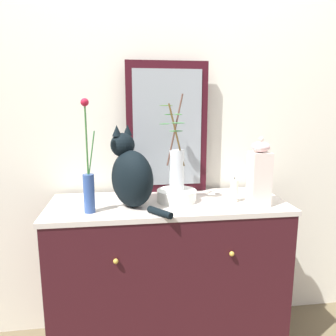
{
  "coord_description": "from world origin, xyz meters",
  "views": [
    {
      "loc": [
        -0.22,
        -1.61,
        1.37
      ],
      "look_at": [
        0.0,
        0.0,
        1.05
      ],
      "focal_mm": 34.73,
      "sensor_mm": 36.0,
      "label": 1
    }
  ],
  "objects_px": {
    "mirror_leaning": "(167,128)",
    "jar_lidded_porcelain": "(259,175)",
    "vase_glass_clear": "(176,165)",
    "vase_slim_green": "(89,184)",
    "candle_pillar": "(234,191)",
    "sideboard": "(168,278)",
    "cat_sitting": "(131,174)",
    "bowl_porcelain": "(177,195)"
  },
  "relations": [
    {
      "from": "sideboard",
      "to": "vase_glass_clear",
      "type": "distance_m",
      "value": 0.63
    },
    {
      "from": "vase_slim_green",
      "to": "bowl_porcelain",
      "type": "bearing_deg",
      "value": 15.81
    },
    {
      "from": "jar_lidded_porcelain",
      "to": "candle_pillar",
      "type": "bearing_deg",
      "value": 147.68
    },
    {
      "from": "sideboard",
      "to": "cat_sitting",
      "type": "xyz_separation_m",
      "value": [
        -0.19,
        -0.05,
        0.6
      ]
    },
    {
      "from": "vase_slim_green",
      "to": "mirror_leaning",
      "type": "bearing_deg",
      "value": 38.38
    },
    {
      "from": "mirror_leaning",
      "to": "jar_lidded_porcelain",
      "type": "xyz_separation_m",
      "value": [
        0.42,
        -0.32,
        -0.21
      ]
    },
    {
      "from": "bowl_porcelain",
      "to": "sideboard",
      "type": "bearing_deg",
      "value": -167.04
    },
    {
      "from": "vase_slim_green",
      "to": "vase_glass_clear",
      "type": "distance_m",
      "value": 0.45
    },
    {
      "from": "sideboard",
      "to": "cat_sitting",
      "type": "height_order",
      "value": "cat_sitting"
    },
    {
      "from": "vase_glass_clear",
      "to": "candle_pillar",
      "type": "distance_m",
      "value": 0.33
    },
    {
      "from": "vase_slim_green",
      "to": "jar_lidded_porcelain",
      "type": "xyz_separation_m",
      "value": [
        0.83,
        0.0,
        0.02
      ]
    },
    {
      "from": "sideboard",
      "to": "candle_pillar",
      "type": "bearing_deg",
      "value": -7.77
    },
    {
      "from": "jar_lidded_porcelain",
      "to": "sideboard",
      "type": "bearing_deg",
      "value": 165.86
    },
    {
      "from": "cat_sitting",
      "to": "candle_pillar",
      "type": "height_order",
      "value": "cat_sitting"
    },
    {
      "from": "cat_sitting",
      "to": "vase_glass_clear",
      "type": "xyz_separation_m",
      "value": [
        0.23,
        0.06,
        0.03
      ]
    },
    {
      "from": "cat_sitting",
      "to": "jar_lidded_porcelain",
      "type": "xyz_separation_m",
      "value": [
        0.63,
        -0.07,
        -0.01
      ]
    },
    {
      "from": "cat_sitting",
      "to": "bowl_porcelain",
      "type": "height_order",
      "value": "cat_sitting"
    },
    {
      "from": "sideboard",
      "to": "bowl_porcelain",
      "type": "xyz_separation_m",
      "value": [
        0.05,
        0.01,
        0.46
      ]
    },
    {
      "from": "jar_lidded_porcelain",
      "to": "vase_slim_green",
      "type": "bearing_deg",
      "value": -179.96
    },
    {
      "from": "bowl_porcelain",
      "to": "vase_glass_clear",
      "type": "bearing_deg",
      "value": 179.6
    },
    {
      "from": "vase_slim_green",
      "to": "candle_pillar",
      "type": "bearing_deg",
      "value": 5.17
    },
    {
      "from": "sideboard",
      "to": "vase_slim_green",
      "type": "xyz_separation_m",
      "value": [
        -0.39,
        -0.11,
        0.57
      ]
    },
    {
      "from": "jar_lidded_porcelain",
      "to": "candle_pillar",
      "type": "relative_size",
      "value": 2.65
    },
    {
      "from": "vase_slim_green",
      "to": "bowl_porcelain",
      "type": "height_order",
      "value": "vase_slim_green"
    },
    {
      "from": "jar_lidded_porcelain",
      "to": "cat_sitting",
      "type": "bearing_deg",
      "value": 174.06
    },
    {
      "from": "vase_glass_clear",
      "to": "jar_lidded_porcelain",
      "type": "height_order",
      "value": "vase_glass_clear"
    },
    {
      "from": "candle_pillar",
      "to": "bowl_porcelain",
      "type": "bearing_deg",
      "value": 168.93
    },
    {
      "from": "sideboard",
      "to": "vase_slim_green",
      "type": "distance_m",
      "value": 0.7
    },
    {
      "from": "vase_slim_green",
      "to": "jar_lidded_porcelain",
      "type": "height_order",
      "value": "vase_slim_green"
    },
    {
      "from": "vase_glass_clear",
      "to": "candle_pillar",
      "type": "xyz_separation_m",
      "value": [
        0.29,
        -0.06,
        -0.13
      ]
    },
    {
      "from": "candle_pillar",
      "to": "mirror_leaning",
      "type": "bearing_deg",
      "value": 140.44
    },
    {
      "from": "cat_sitting",
      "to": "vase_glass_clear",
      "type": "height_order",
      "value": "vase_glass_clear"
    },
    {
      "from": "cat_sitting",
      "to": "bowl_porcelain",
      "type": "distance_m",
      "value": 0.28
    },
    {
      "from": "vase_glass_clear",
      "to": "candle_pillar",
      "type": "relative_size",
      "value": 3.78
    },
    {
      "from": "cat_sitting",
      "to": "jar_lidded_porcelain",
      "type": "distance_m",
      "value": 0.63
    },
    {
      "from": "bowl_porcelain",
      "to": "candle_pillar",
      "type": "bearing_deg",
      "value": -11.07
    },
    {
      "from": "vase_slim_green",
      "to": "vase_glass_clear",
      "type": "xyz_separation_m",
      "value": [
        0.43,
        0.12,
        0.05
      ]
    },
    {
      "from": "bowl_porcelain",
      "to": "vase_glass_clear",
      "type": "xyz_separation_m",
      "value": [
        -0.0,
        0.0,
        0.16
      ]
    },
    {
      "from": "vase_slim_green",
      "to": "jar_lidded_porcelain",
      "type": "relative_size",
      "value": 1.52
    },
    {
      "from": "vase_glass_clear",
      "to": "jar_lidded_porcelain",
      "type": "relative_size",
      "value": 1.43
    },
    {
      "from": "vase_glass_clear",
      "to": "candle_pillar",
      "type": "height_order",
      "value": "vase_glass_clear"
    },
    {
      "from": "vase_slim_green",
      "to": "vase_glass_clear",
      "type": "relative_size",
      "value": 1.07
    }
  ]
}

